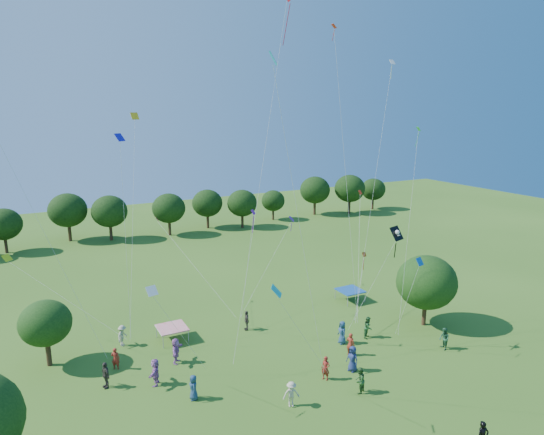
{
  "coord_description": "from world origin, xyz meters",
  "views": [
    {
      "loc": [
        -14.01,
        -12.83,
        17.79
      ],
      "look_at": [
        0.0,
        14.0,
        11.0
      ],
      "focal_mm": 32.0,
      "sensor_mm": 36.0,
      "label": 1
    }
  ],
  "objects_px": {
    "tent_blue": "(350,290)",
    "red_high_kite": "(278,59)",
    "tent_red_stripe": "(172,328)",
    "pirate_kite": "(396,235)",
    "near_tree_north": "(45,323)",
    "near_tree_east": "(426,282)"
  },
  "relations": [
    {
      "from": "tent_blue",
      "to": "red_high_kite",
      "type": "distance_m",
      "value": 22.36
    },
    {
      "from": "tent_red_stripe",
      "to": "pirate_kite",
      "type": "bearing_deg",
      "value": -32.18
    },
    {
      "from": "near_tree_north",
      "to": "tent_blue",
      "type": "height_order",
      "value": "near_tree_north"
    },
    {
      "from": "tent_blue",
      "to": "red_high_kite",
      "type": "bearing_deg",
      "value": -165.49
    },
    {
      "from": "tent_red_stripe",
      "to": "tent_blue",
      "type": "xyz_separation_m",
      "value": [
        17.22,
        0.04,
        0.0
      ]
    },
    {
      "from": "tent_red_stripe",
      "to": "red_high_kite",
      "type": "relative_size",
      "value": 0.09
    },
    {
      "from": "tent_red_stripe",
      "to": "pirate_kite",
      "type": "xyz_separation_m",
      "value": [
        14.28,
        -8.99,
        7.88
      ]
    },
    {
      "from": "near_tree_north",
      "to": "tent_blue",
      "type": "xyz_separation_m",
      "value": [
        26.06,
        -0.25,
        -2.17
      ]
    },
    {
      "from": "tent_blue",
      "to": "pirate_kite",
      "type": "distance_m",
      "value": 12.34
    },
    {
      "from": "tent_blue",
      "to": "pirate_kite",
      "type": "relative_size",
      "value": 0.27
    },
    {
      "from": "pirate_kite",
      "to": "near_tree_east",
      "type": "bearing_deg",
      "value": 19.57
    },
    {
      "from": "red_high_kite",
      "to": "near_tree_east",
      "type": "bearing_deg",
      "value": -22.81
    },
    {
      "from": "near_tree_east",
      "to": "tent_red_stripe",
      "type": "relative_size",
      "value": 2.74
    },
    {
      "from": "near_tree_north",
      "to": "red_high_kite",
      "type": "height_order",
      "value": "red_high_kite"
    },
    {
      "from": "near_tree_north",
      "to": "pirate_kite",
      "type": "relative_size",
      "value": 0.59
    },
    {
      "from": "near_tree_east",
      "to": "red_high_kite",
      "type": "height_order",
      "value": "red_high_kite"
    },
    {
      "from": "tent_red_stripe",
      "to": "near_tree_north",
      "type": "bearing_deg",
      "value": 178.12
    },
    {
      "from": "tent_red_stripe",
      "to": "red_high_kite",
      "type": "bearing_deg",
      "value": -15.69
    },
    {
      "from": "near_tree_east",
      "to": "near_tree_north",
      "type": "bearing_deg",
      "value": 165.44
    },
    {
      "from": "tent_red_stripe",
      "to": "red_high_kite",
      "type": "height_order",
      "value": "red_high_kite"
    },
    {
      "from": "tent_blue",
      "to": "red_high_kite",
      "type": "xyz_separation_m",
      "value": [
        -9.03,
        -2.34,
        20.32
      ]
    },
    {
      "from": "tent_red_stripe",
      "to": "tent_blue",
      "type": "distance_m",
      "value": 17.22
    }
  ]
}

